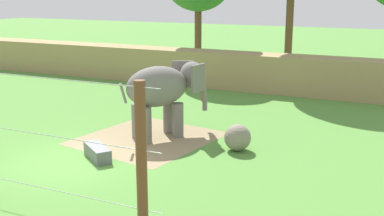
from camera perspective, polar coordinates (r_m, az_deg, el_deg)
ground_plane at (r=15.98m, az=-14.18°, el=-6.25°), size 120.00×120.00×0.00m
dirt_patch at (r=17.94m, az=-5.36°, el=-3.62°), size 5.17×5.42×0.01m
embankment_wall at (r=27.14m, az=3.69°, el=4.61°), size 36.00×1.80×2.00m
elephant at (r=17.71m, az=-3.37°, el=2.27°), size 2.72×3.33×2.75m
enrichment_ball at (r=16.50m, az=5.46°, el=-3.53°), size 0.92×0.92×0.92m
feed_trough at (r=16.01m, az=-11.22°, el=-5.21°), size 1.43×1.23×0.44m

